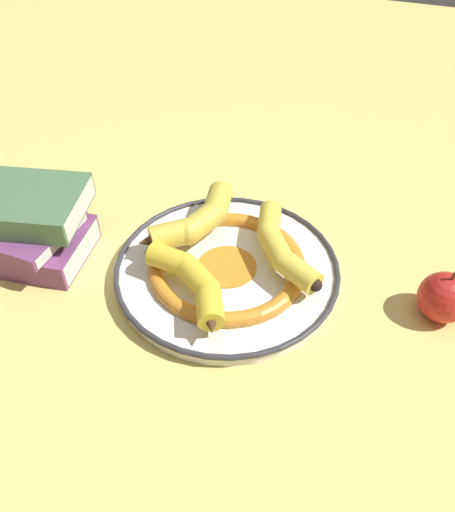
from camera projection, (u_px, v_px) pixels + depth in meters
name	position (u px, v px, depth m)	size (l,w,h in m)	color
ground_plane	(219.00, 273.00, 0.74)	(2.80, 2.80, 0.00)	#E5CC6B
decorative_bowl	(228.00, 267.00, 0.73)	(0.33, 0.33, 0.03)	white
banana_a	(279.00, 244.00, 0.71)	(0.13, 0.17, 0.03)	yellow
banana_b	(193.00, 281.00, 0.66)	(0.15, 0.12, 0.03)	yellow
banana_c	(195.00, 221.00, 0.75)	(0.11, 0.18, 0.04)	gold
book_stack	(26.00, 224.00, 0.74)	(0.21, 0.17, 0.10)	#753D70
apple	(444.00, 297.00, 0.66)	(0.07, 0.07, 0.08)	red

